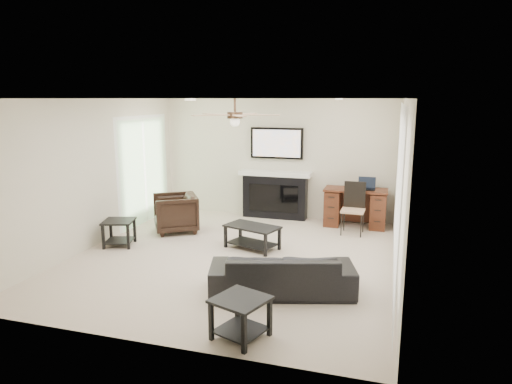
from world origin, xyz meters
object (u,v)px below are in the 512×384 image
(coffee_table, at_px, (252,237))
(fireplace_unit, at_px, (275,174))
(sofa, at_px, (282,273))
(desk, at_px, (355,208))
(armchair, at_px, (175,213))

(coffee_table, distance_m, fireplace_unit, 2.23)
(sofa, bearing_deg, coffee_table, -76.66)
(sofa, height_order, desk, desk)
(sofa, height_order, fireplace_unit, fireplace_unit)
(sofa, height_order, armchair, armchair)
(armchair, relative_size, fireplace_unit, 0.42)
(sofa, xyz_separation_m, desk, (0.65, 3.50, 0.11))
(desk, bearing_deg, armchair, -157.48)
(armchair, relative_size, desk, 0.65)
(sofa, relative_size, fireplace_unit, 0.98)
(fireplace_unit, relative_size, desk, 1.57)
(sofa, distance_m, coffee_table, 1.84)
(sofa, distance_m, desk, 3.56)
(coffee_table, height_order, fireplace_unit, fireplace_unit)
(sofa, distance_m, armchair, 3.37)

